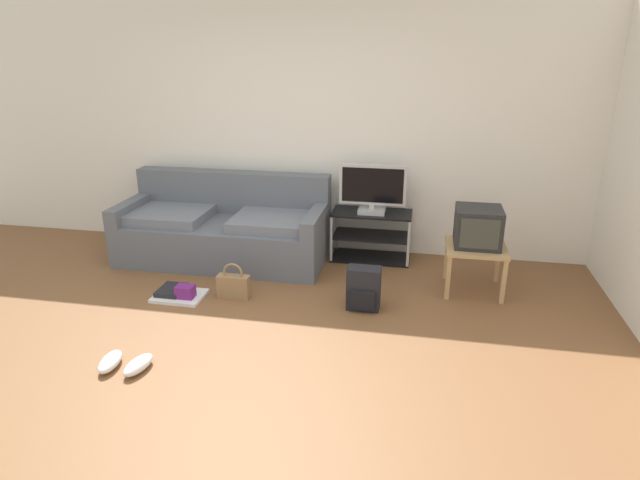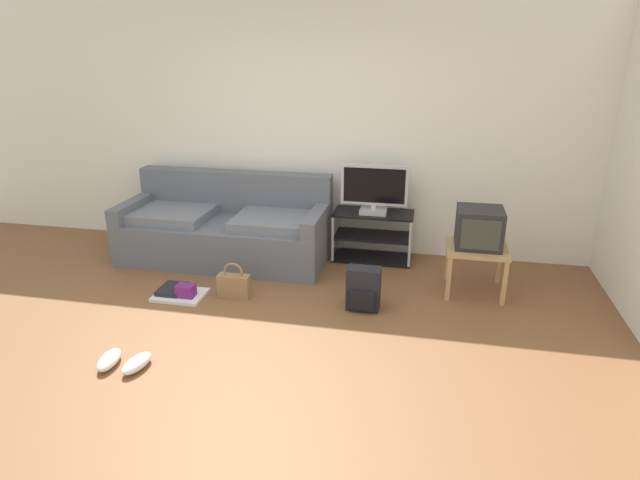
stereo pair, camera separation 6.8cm
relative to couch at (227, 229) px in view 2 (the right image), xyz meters
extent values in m
cube|color=brown|center=(0.74, -1.88, -0.33)|extent=(9.00, 9.80, 0.02)
cube|color=silver|center=(0.74, 0.57, 1.03)|extent=(9.00, 0.10, 2.70)
cube|color=#565B66|center=(0.00, -0.05, -0.11)|extent=(2.14, 0.92, 0.43)
cube|color=#565B66|center=(0.00, 0.31, 0.33)|extent=(2.14, 0.20, 0.44)
cube|color=#565B66|center=(-1.00, -0.05, 0.20)|extent=(0.14, 0.92, 0.18)
cube|color=#565B66|center=(1.00, -0.05, 0.20)|extent=(0.14, 0.92, 0.18)
cube|color=slate|center=(-0.59, -0.11, 0.16)|extent=(0.85, 0.65, 0.10)
cube|color=slate|center=(0.59, -0.11, 0.16)|extent=(0.85, 0.65, 0.10)
cube|color=black|center=(1.52, 0.28, 0.19)|extent=(0.83, 0.41, 0.02)
cube|color=black|center=(1.52, 0.28, -0.06)|extent=(0.79, 0.39, 0.02)
cube|color=black|center=(1.52, 0.28, -0.31)|extent=(0.83, 0.41, 0.02)
cylinder|color=#B7B7BC|center=(1.13, 0.09, -0.06)|extent=(0.03, 0.03, 0.52)
cylinder|color=#B7B7BC|center=(1.92, 0.09, -0.06)|extent=(0.03, 0.03, 0.52)
cylinder|color=#B7B7BC|center=(1.13, 0.47, -0.06)|extent=(0.03, 0.03, 0.52)
cylinder|color=#B7B7BC|center=(1.92, 0.47, -0.06)|extent=(0.03, 0.03, 0.52)
cube|color=#B2B2B7|center=(1.52, 0.26, 0.22)|extent=(0.27, 0.22, 0.05)
cube|color=#B2B2B7|center=(1.52, 0.26, 0.27)|extent=(0.05, 0.04, 0.04)
cube|color=#B2B2B7|center=(1.52, 0.26, 0.49)|extent=(0.68, 0.04, 0.41)
cube|color=black|center=(1.52, 0.24, 0.49)|extent=(0.62, 0.01, 0.35)
cube|color=tan|center=(2.54, -0.33, 0.11)|extent=(0.53, 0.53, 0.03)
cube|color=tan|center=(2.30, -0.57, -0.11)|extent=(0.04, 0.04, 0.41)
cube|color=tan|center=(2.77, -0.57, -0.11)|extent=(0.04, 0.04, 0.41)
cube|color=tan|center=(2.30, -0.09, -0.11)|extent=(0.04, 0.04, 0.41)
cube|color=tan|center=(2.77, -0.09, -0.11)|extent=(0.04, 0.04, 0.41)
cube|color=#232326|center=(2.54, -0.31, 0.30)|extent=(0.40, 0.39, 0.35)
cube|color=#333833|center=(2.54, -0.51, 0.30)|extent=(0.33, 0.01, 0.27)
cube|color=black|center=(1.58, -0.88, -0.13)|extent=(0.29, 0.17, 0.38)
cube|color=black|center=(1.58, -0.98, -0.20)|extent=(0.22, 0.04, 0.17)
cylinder|color=black|center=(1.50, -0.78, -0.11)|extent=(0.04, 0.04, 0.30)
cylinder|color=black|center=(1.66, -0.78, -0.11)|extent=(0.04, 0.04, 0.30)
cube|color=olive|center=(0.41, -0.90, -0.21)|extent=(0.29, 0.11, 0.21)
torus|color=olive|center=(0.41, -0.90, -0.08)|extent=(0.18, 0.02, 0.18)
ellipsoid|color=white|center=(-0.08, -2.14, -0.28)|extent=(0.15, 0.29, 0.09)
ellipsoid|color=white|center=(0.14, -2.14, -0.28)|extent=(0.17, 0.30, 0.09)
cube|color=silver|center=(-0.08, -1.00, -0.31)|extent=(0.45, 0.33, 0.03)
cube|color=#661E70|center=(0.00, -1.04, -0.24)|extent=(0.16, 0.12, 0.11)
cube|color=black|center=(-0.17, -0.97, -0.27)|extent=(0.22, 0.28, 0.04)
camera|label=1|loc=(2.01, -5.06, 1.85)|focal=30.11mm
camera|label=2|loc=(2.08, -5.05, 1.85)|focal=30.11mm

